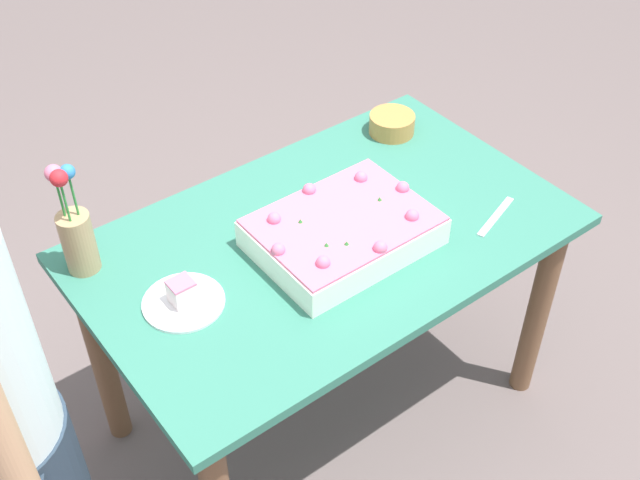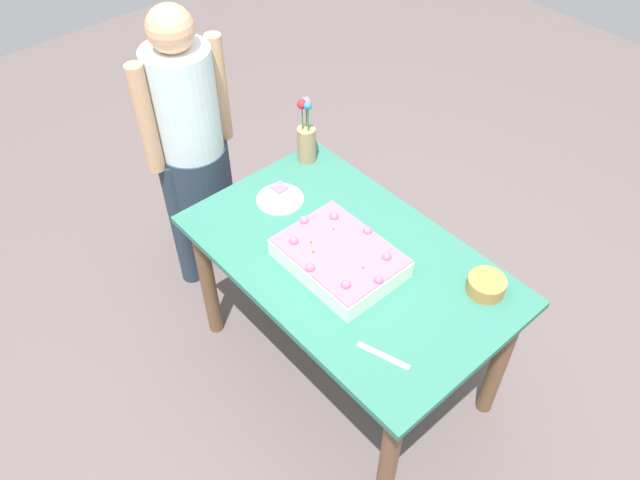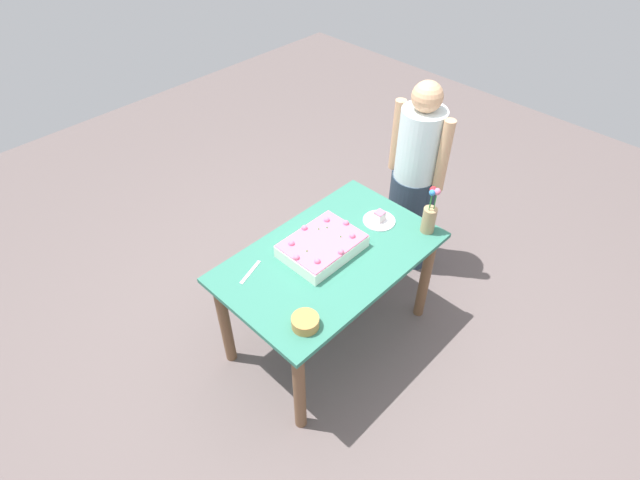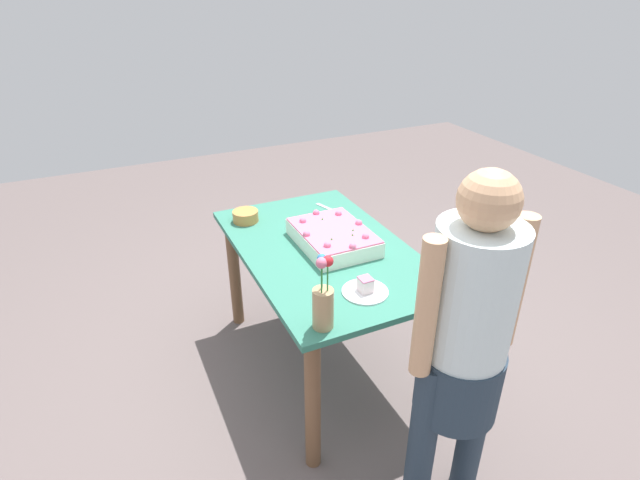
{
  "view_description": "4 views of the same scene",
  "coord_description": "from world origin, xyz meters",
  "px_view_note": "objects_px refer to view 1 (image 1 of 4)",
  "views": [
    {
      "loc": [
        -1.01,
        -1.29,
        2.2
      ],
      "look_at": [
        -0.06,
        -0.04,
        0.8
      ],
      "focal_mm": 45.0,
      "sensor_mm": 36.0,
      "label": 1
    },
    {
      "loc": [
        1.19,
        -1.19,
        2.57
      ],
      "look_at": [
        -0.05,
        -0.11,
        0.89
      ],
      "focal_mm": 35.0,
      "sensor_mm": 36.0,
      "label": 2
    },
    {
      "loc": [
        1.55,
        1.43,
        2.82
      ],
      "look_at": [
        0.05,
        -0.04,
        0.89
      ],
      "focal_mm": 28.0,
      "sensor_mm": 36.0,
      "label": 3
    },
    {
      "loc": [
        -2.01,
        0.96,
        2.0
      ],
      "look_at": [
        -0.02,
        0.03,
        0.83
      ],
      "focal_mm": 28.0,
      "sensor_mm": 36.0,
      "label": 4
    }
  ],
  "objects_px": {
    "serving_plate_with_slice": "(183,298)",
    "fruit_bowl": "(392,124)",
    "sheet_cake": "(343,231)",
    "flower_vase": "(76,233)",
    "cake_knife": "(496,216)"
  },
  "relations": [
    {
      "from": "serving_plate_with_slice",
      "to": "sheet_cake",
      "type": "bearing_deg",
      "value": -8.41
    },
    {
      "from": "serving_plate_with_slice",
      "to": "cake_knife",
      "type": "distance_m",
      "value": 0.89
    },
    {
      "from": "serving_plate_with_slice",
      "to": "fruit_bowl",
      "type": "xyz_separation_m",
      "value": [
        0.91,
        0.26,
        0.01
      ]
    },
    {
      "from": "flower_vase",
      "to": "fruit_bowl",
      "type": "distance_m",
      "value": 1.05
    },
    {
      "from": "sheet_cake",
      "to": "flower_vase",
      "type": "bearing_deg",
      "value": 150.26
    },
    {
      "from": "serving_plate_with_slice",
      "to": "flower_vase",
      "type": "xyz_separation_m",
      "value": [
        -0.14,
        0.27,
        0.1
      ]
    },
    {
      "from": "cake_knife",
      "to": "fruit_bowl",
      "type": "relative_size",
      "value": 1.38
    },
    {
      "from": "sheet_cake",
      "to": "flower_vase",
      "type": "height_order",
      "value": "flower_vase"
    },
    {
      "from": "serving_plate_with_slice",
      "to": "fruit_bowl",
      "type": "relative_size",
      "value": 1.43
    },
    {
      "from": "serving_plate_with_slice",
      "to": "flower_vase",
      "type": "relative_size",
      "value": 0.64
    },
    {
      "from": "cake_knife",
      "to": "fruit_bowl",
      "type": "bearing_deg",
      "value": 66.33
    },
    {
      "from": "serving_plate_with_slice",
      "to": "fruit_bowl",
      "type": "height_order",
      "value": "serving_plate_with_slice"
    },
    {
      "from": "serving_plate_with_slice",
      "to": "fruit_bowl",
      "type": "bearing_deg",
      "value": 15.79
    },
    {
      "from": "flower_vase",
      "to": "fruit_bowl",
      "type": "xyz_separation_m",
      "value": [
        1.05,
        -0.01,
        -0.09
      ]
    },
    {
      "from": "sheet_cake",
      "to": "serving_plate_with_slice",
      "type": "relative_size",
      "value": 2.23
    }
  ]
}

